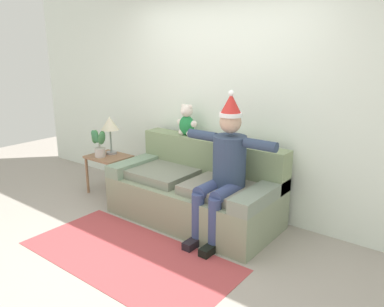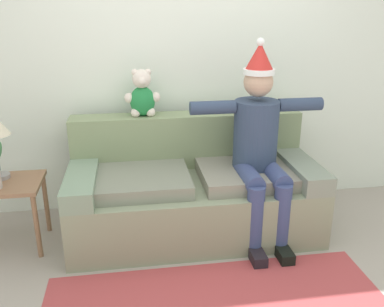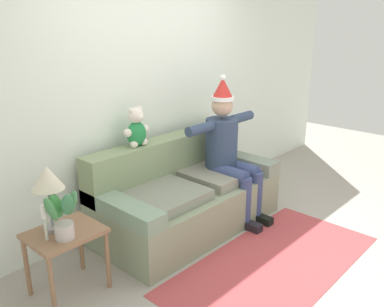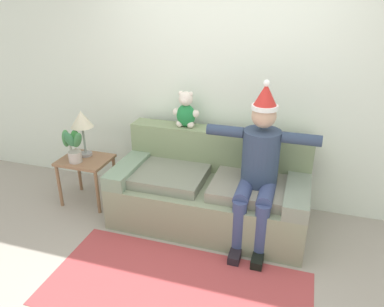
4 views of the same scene
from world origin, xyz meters
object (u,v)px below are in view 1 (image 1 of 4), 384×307
object	(u,v)px
couch	(196,191)
person_seated	(224,166)
side_table	(109,162)
table_lamp	(110,125)
potted_plant	(99,143)
candle_tall	(99,142)
teddy_bear	(187,121)

from	to	relation	value
couch	person_seated	distance (m)	0.67
side_table	table_lamp	distance (m)	0.49
couch	potted_plant	world-z (taller)	potted_plant
side_table	candle_tall	bearing A→B (deg)	-172.38
table_lamp	candle_tall	xyz separation A→B (m)	(-0.11, -0.11, -0.22)
person_seated	teddy_bear	world-z (taller)	person_seated
teddy_bear	couch	bearing A→B (deg)	-38.07
couch	side_table	xyz separation A→B (m)	(-1.40, -0.09, 0.10)
couch	candle_tall	world-z (taller)	couch
teddy_bear	side_table	distance (m)	1.26
person_seated	potted_plant	size ratio (longest dim) A/B	3.88
teddy_bear	potted_plant	world-z (taller)	teddy_bear
person_seated	candle_tall	distance (m)	2.04
potted_plant	candle_tall	xyz separation A→B (m)	(-0.10, 0.08, -0.02)
person_seated	couch	bearing A→B (deg)	160.34
person_seated	side_table	distance (m)	1.91
side_table	person_seated	bearing A→B (deg)	-2.63
couch	candle_tall	distance (m)	1.60
table_lamp	teddy_bear	bearing A→B (deg)	14.58
potted_plant	teddy_bear	bearing A→B (deg)	23.27
teddy_bear	potted_plant	bearing A→B (deg)	-156.73
person_seated	side_table	size ratio (longest dim) A/B	2.84
side_table	potted_plant	world-z (taller)	potted_plant
couch	side_table	distance (m)	1.41
candle_tall	couch	bearing A→B (deg)	3.88
teddy_bear	side_table	xyz separation A→B (m)	(-1.04, -0.37, -0.62)
couch	person_seated	bearing A→B (deg)	-19.66
couch	teddy_bear	world-z (taller)	teddy_bear
teddy_bear	potted_plant	distance (m)	1.24
person_seated	side_table	bearing A→B (deg)	177.37
person_seated	side_table	world-z (taller)	person_seated
side_table	candle_tall	xyz separation A→B (m)	(-0.15, -0.02, 0.26)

